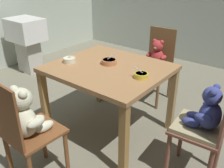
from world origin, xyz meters
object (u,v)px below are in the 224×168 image
at_px(dining_table, 109,76).
at_px(porridge_bowl_yellow_near_right, 141,75).
at_px(teddy_chair_near_right, 206,120).
at_px(porridge_bowl_cream_near_left, 69,60).
at_px(sink_basin, 27,38).
at_px(teddy_chair_far_center, 156,59).
at_px(porridge_bowl_terracotta_center, 109,62).
at_px(teddy_chair_near_front, 26,121).

xyz_separation_m(dining_table, porridge_bowl_yellow_near_right, (0.39, -0.03, 0.12)).
xyz_separation_m(teddy_chair_near_right, porridge_bowl_cream_near_left, (-1.36, -0.11, 0.20)).
bearing_deg(porridge_bowl_yellow_near_right, dining_table, 175.23).
xyz_separation_m(porridge_bowl_yellow_near_right, sink_basin, (-2.44, 0.50, -0.20)).
relative_size(teddy_chair_far_center, porridge_bowl_yellow_near_right, 7.33).
height_order(dining_table, porridge_bowl_terracotta_center, porridge_bowl_terracotta_center).
xyz_separation_m(dining_table, porridge_bowl_cream_near_left, (-0.38, -0.16, 0.12)).
bearing_deg(sink_basin, teddy_chair_near_front, -34.80).
xyz_separation_m(dining_table, teddy_chair_near_right, (0.98, -0.05, -0.08)).
distance_m(teddy_chair_near_front, porridge_bowl_cream_near_left, 0.85).
distance_m(teddy_chair_far_center, porridge_bowl_terracotta_center, 0.90).
distance_m(porridge_bowl_yellow_near_right, porridge_bowl_terracotta_center, 0.43).
bearing_deg(sink_basin, teddy_chair_far_center, 12.46).
bearing_deg(dining_table, teddy_chair_far_center, 89.06).
xyz_separation_m(dining_table, porridge_bowl_terracotta_center, (-0.04, 0.05, 0.12)).
relative_size(teddy_chair_near_right, porridge_bowl_terracotta_center, 5.92).
bearing_deg(teddy_chair_far_center, teddy_chair_near_right, 41.76).
distance_m(porridge_bowl_cream_near_left, sink_basin, 1.80).
bearing_deg(teddy_chair_near_right, teddy_chair_far_center, -49.36).
height_order(teddy_chair_far_center, porridge_bowl_yellow_near_right, teddy_chair_far_center).
height_order(dining_table, porridge_bowl_cream_near_left, porridge_bowl_cream_near_left).
height_order(porridge_bowl_yellow_near_right, sink_basin, sink_basin).
relative_size(teddy_chair_near_front, sink_basin, 1.09).
xyz_separation_m(teddy_chair_near_front, sink_basin, (-2.00, 1.39, -0.02)).
bearing_deg(teddy_chair_near_front, sink_basin, 57.59).
xyz_separation_m(porridge_bowl_yellow_near_right, porridge_bowl_terracotta_center, (-0.43, 0.09, 0.00)).
xyz_separation_m(teddy_chair_near_right, porridge_bowl_yellow_near_right, (-0.60, 0.02, 0.20)).
relative_size(dining_table, porridge_bowl_cream_near_left, 8.81).
bearing_deg(sink_basin, porridge_bowl_cream_near_left, -20.58).
xyz_separation_m(teddy_chair_far_center, teddy_chair_near_front, (-0.06, -1.85, 0.04)).
relative_size(teddy_chair_near_front, porridge_bowl_cream_near_left, 7.65).
bearing_deg(porridge_bowl_cream_near_left, teddy_chair_near_front, -66.67).
height_order(porridge_bowl_yellow_near_right, porridge_bowl_cream_near_left, porridge_bowl_cream_near_left).
distance_m(dining_table, sink_basin, 2.10).
distance_m(dining_table, teddy_chair_near_front, 0.92).
height_order(teddy_chair_near_right, porridge_bowl_yellow_near_right, teddy_chair_near_right).
relative_size(porridge_bowl_cream_near_left, sink_basin, 0.14).
bearing_deg(porridge_bowl_cream_near_left, teddy_chair_far_center, 70.18).
bearing_deg(teddy_chair_far_center, teddy_chair_near_front, -4.88).
bearing_deg(teddy_chair_near_right, porridge_bowl_yellow_near_right, -5.65).
distance_m(dining_table, porridge_bowl_terracotta_center, 0.14).
height_order(teddy_chair_near_right, teddy_chair_near_front, teddy_chair_near_front).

